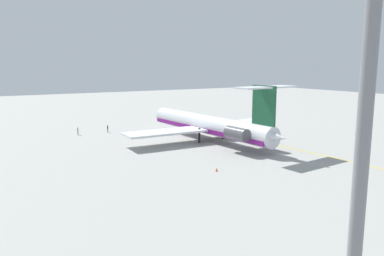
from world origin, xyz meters
TOP-DOWN VIEW (x-y plane):
  - ground at (0.00, 0.00)m, footprint 294.03×294.03m
  - main_jetliner at (-6.04, 10.63)m, footprint 42.87×37.98m
  - ground_crew_near_nose at (15.30, 26.47)m, footprint 0.28×0.37m
  - ground_crew_near_tail at (15.21, 33.63)m, footprint 0.40×0.30m
  - safety_cone_nose at (-26.14, 23.05)m, footprint 0.40×0.40m
  - safety_cone_wingtip at (17.65, -0.57)m, footprint 0.40×0.40m
  - taxiway_centreline at (-4.84, 2.35)m, footprint 72.73×5.30m
  - light_mast at (-61.24, 39.15)m, footprint 4.00×0.70m

SIDE VIEW (x-z plane):
  - ground at x=0.00m, z-range 0.00..0.00m
  - taxiway_centreline at x=-4.84m, z-range 0.00..0.01m
  - safety_cone_nose at x=-26.14m, z-range 0.00..0.55m
  - safety_cone_wingtip at x=17.65m, z-range 0.00..0.55m
  - ground_crew_near_nose at x=15.30m, z-range 0.23..1.93m
  - ground_crew_near_tail at x=15.21m, z-range 0.25..2.08m
  - main_jetliner at x=-6.04m, z-range -2.84..9.64m
  - light_mast at x=-61.24m, z-range 1.19..22.75m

